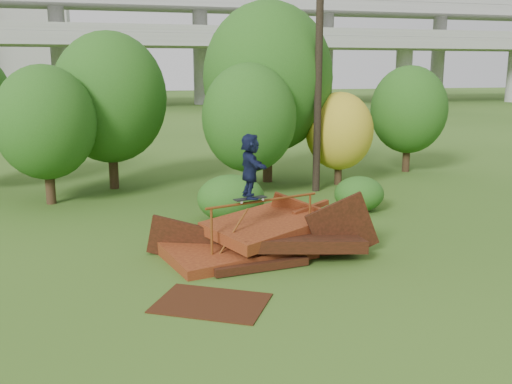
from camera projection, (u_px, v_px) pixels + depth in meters
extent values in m
plane|color=#2D5116|center=(313.00, 277.00, 12.92)|extent=(240.00, 240.00, 0.00)
cube|color=#4C1B0D|center=(238.00, 250.00, 14.28)|extent=(3.88, 2.84, 0.58)
cube|color=black|center=(298.00, 239.00, 14.34)|extent=(3.21, 2.24, 0.59)
cube|color=#4C1B0D|center=(266.00, 225.00, 14.57)|extent=(3.47, 3.02, 0.61)
cube|color=black|center=(342.00, 229.00, 14.38)|extent=(1.98, 0.29, 1.92)
cube|color=#4C1B0D|center=(293.00, 221.00, 15.61)|extent=(1.43, 1.16, 1.65)
cube|color=black|center=(188.00, 242.00, 14.32)|extent=(2.02, 0.92, 1.37)
cube|color=black|center=(262.00, 266.00, 13.24)|extent=(2.33, 0.47, 0.19)
cube|color=#4C1B0D|center=(311.00, 208.00, 15.35)|extent=(1.19, 0.59, 0.30)
cylinder|color=brown|center=(212.00, 238.00, 13.44)|extent=(0.06, 0.06, 1.43)
cylinder|color=brown|center=(310.00, 221.00, 14.97)|extent=(0.06, 0.06, 1.43)
cylinder|color=brown|center=(263.00, 201.00, 14.05)|extent=(3.09, 1.00, 0.06)
cube|color=black|center=(250.00, 198.00, 13.83)|extent=(0.88, 0.47, 0.03)
cylinder|color=beige|center=(241.00, 202.00, 13.61)|extent=(0.07, 0.05, 0.06)
cylinder|color=beige|center=(238.00, 201.00, 13.76)|extent=(0.07, 0.05, 0.06)
cylinder|color=beige|center=(263.00, 199.00, 13.92)|extent=(0.07, 0.05, 0.06)
cylinder|color=beige|center=(259.00, 198.00, 14.08)|extent=(0.07, 0.05, 0.06)
imported|color=#121937|center=(250.00, 166.00, 13.66)|extent=(0.47, 1.46, 1.57)
cube|color=#371A0B|center=(211.00, 303.00, 11.43)|extent=(2.66, 2.44, 0.03)
cylinder|color=black|center=(50.00, 182.00, 19.82)|extent=(0.33, 0.33, 1.57)
ellipsoid|color=#1E4A13|center=(45.00, 122.00, 19.38)|extent=(3.40, 3.40, 3.91)
cylinder|color=black|center=(113.00, 164.00, 22.37)|extent=(0.36, 0.36, 1.92)
ellipsoid|color=#1E4A13|center=(110.00, 98.00, 21.83)|extent=(4.35, 4.35, 5.01)
cylinder|color=black|center=(249.00, 174.00, 21.15)|extent=(0.34, 0.34, 1.59)
ellipsoid|color=#1E4A13|center=(249.00, 118.00, 20.71)|extent=(3.45, 3.45, 3.97)
cylinder|color=black|center=(268.00, 154.00, 23.69)|extent=(0.40, 0.40, 2.30)
ellipsoid|color=#1E4A13|center=(268.00, 78.00, 23.04)|extent=(5.27, 5.27, 6.06)
cylinder|color=black|center=(338.00, 170.00, 23.22)|extent=(0.30, 0.30, 1.17)
ellipsoid|color=#A58C19|center=(339.00, 131.00, 22.88)|extent=(2.71, 2.71, 3.12)
cylinder|color=black|center=(406.00, 155.00, 26.13)|extent=(0.33, 0.33, 1.56)
ellipsoid|color=#1E4A13|center=(409.00, 110.00, 25.70)|extent=(3.42, 3.42, 3.93)
ellipsoid|color=#1E4A13|center=(231.00, 198.00, 17.55)|extent=(2.10, 1.93, 1.45)
ellipsoid|color=#1E4A13|center=(359.00, 194.00, 18.81)|extent=(1.65, 1.52, 1.17)
cylinder|color=black|center=(319.00, 51.00, 21.01)|extent=(0.28, 0.28, 10.54)
cube|color=gray|center=(134.00, 41.00, 67.83)|extent=(160.00, 9.00, 1.40)
cube|color=gray|center=(130.00, 2.00, 72.44)|extent=(160.00, 9.00, 1.40)
cylinder|color=gray|center=(136.00, 75.00, 68.67)|extent=(2.20, 2.20, 8.00)
cylinder|color=gray|center=(278.00, 75.00, 73.30)|extent=(2.20, 2.20, 8.00)
cube|color=#9E9E99|center=(27.00, 16.00, 102.06)|extent=(14.00, 14.00, 28.00)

